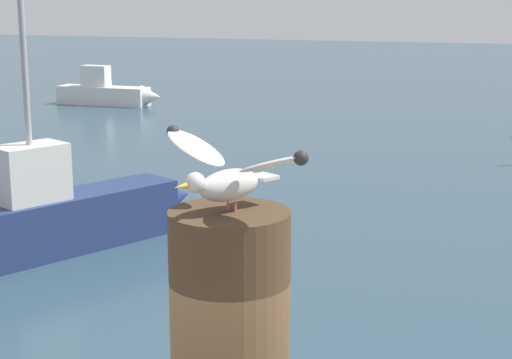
% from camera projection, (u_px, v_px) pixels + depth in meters
% --- Properties ---
extents(seagull, '(0.61, 0.41, 0.24)m').
position_uv_depth(seagull, '(228.00, 173.00, 2.55)').
color(seagull, '#C67560').
rests_on(seagull, mooring_post).
extents(boat_white, '(3.52, 0.79, 1.26)m').
position_uv_depth(boat_white, '(110.00, 93.00, 26.01)').
color(boat_white, silver).
rests_on(boat_white, ground_plane).
extents(boat_navy, '(2.23, 3.61, 3.59)m').
position_uv_depth(boat_navy, '(79.00, 211.00, 11.26)').
color(boat_navy, navy).
rests_on(boat_navy, ground_plane).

